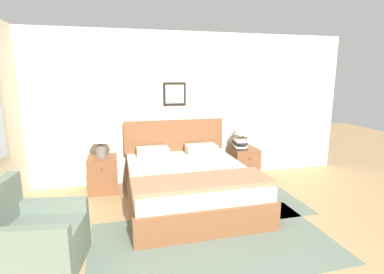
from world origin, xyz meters
The scene contains 14 objects.
wall_back centered at (0.00, 3.24, 1.30)m, with size 6.90×0.09×2.60m.
area_rug_main centered at (0.17, 0.98, 0.00)m, with size 2.73×1.55×0.01m.
area_rug_bedside centered at (1.44, 1.83, 0.00)m, with size 0.73×1.11×0.01m.
bed centered at (0.17, 2.11, 0.30)m, with size 1.75×2.13×1.10m.
armchair centered at (-1.65, 1.00, 0.30)m, with size 0.90×0.84×0.88m.
nightstand_near_window centered at (-1.07, 2.91, 0.29)m, with size 0.46×0.52×0.57m.
nightstand_by_door centered at (1.40, 2.91, 0.29)m, with size 0.46×0.52×0.57m.
table_lamp_near_window centered at (-1.08, 2.92, 0.91)m, with size 0.34×0.34×0.50m.
table_lamp_by_door centered at (1.38, 2.92, 0.91)m, with size 0.34×0.34×0.50m.
book_thick_bottom centered at (1.30, 2.86, 0.59)m, with size 0.21×0.26×0.03m.
book_hardcover_middle centered at (1.30, 2.86, 0.62)m, with size 0.23×0.24×0.04m.
book_novel_upper centered at (1.30, 2.86, 0.66)m, with size 0.17×0.26×0.04m.
book_slim_near_top centered at (1.30, 2.86, 0.69)m, with size 0.19×0.29×0.04m.
book_paperback_top centered at (1.30, 2.86, 0.73)m, with size 0.21×0.29×0.04m.
Camera 1 is at (-0.83, -1.95, 1.86)m, focal length 28.00 mm.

